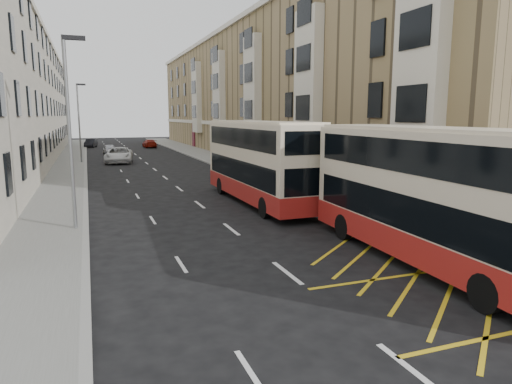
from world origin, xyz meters
name	(u,v)px	position (x,y,z in m)	size (l,w,h in m)	color
ground	(356,327)	(0.00, 0.00, 0.00)	(200.00, 200.00, 0.00)	black
pavement_right	(250,170)	(8.00, 30.00, 0.07)	(4.00, 120.00, 0.15)	slate
pavement_left	(65,178)	(-7.50, 30.00, 0.07)	(3.00, 120.00, 0.15)	slate
kerb_right	(229,171)	(6.00, 30.00, 0.07)	(0.25, 120.00, 0.15)	gray
kerb_left	(86,177)	(-6.00, 30.00, 0.07)	(0.25, 120.00, 0.15)	gray
road_markings	(141,159)	(0.00, 45.00, 0.01)	(10.00, 110.00, 0.01)	silver
terrace_right	(261,94)	(14.88, 45.38, 7.52)	(10.75, 79.00, 15.25)	#907853
terrace_left	(6,100)	(-13.43, 45.50, 6.52)	(9.18, 79.00, 13.25)	beige
guard_railing	(413,220)	(6.25, 5.75, 0.86)	(0.06, 6.56, 1.01)	red
street_lamp_near	(70,123)	(-6.35, 12.00, 4.64)	(0.93, 0.18, 8.00)	gray
street_lamp_far	(79,118)	(-6.35, 42.00, 4.64)	(0.93, 0.18, 8.00)	gray
double_decker_front	(432,196)	(4.80, 3.16, 2.32)	(3.05, 11.53, 4.56)	beige
double_decker_rear	(260,162)	(3.34, 15.25, 2.36)	(2.78, 11.64, 4.63)	beige
pedestrian_far	(478,227)	(6.86, 3.13, 1.10)	(1.11, 0.46, 1.90)	black
white_van	(119,155)	(-2.68, 41.51, 0.81)	(2.69, 5.84, 1.62)	silver
car_silver	(110,149)	(-3.07, 52.50, 0.66)	(1.55, 3.85, 1.31)	#B1B3B9
car_dark	(91,143)	(-5.20, 68.03, 0.66)	(1.41, 4.04, 1.33)	black
car_red	(150,144)	(3.38, 63.96, 0.64)	(1.78, 4.38, 1.27)	maroon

